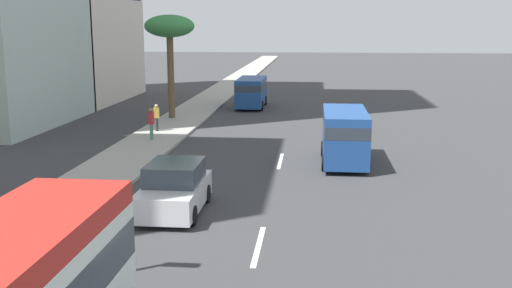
{
  "coord_description": "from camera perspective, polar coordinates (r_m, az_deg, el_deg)",
  "views": [
    {
      "loc": [
        -5.17,
        -1.5,
        6.24
      ],
      "look_at": [
        16.73,
        0.64,
        1.82
      ],
      "focal_mm": 41.87,
      "sensor_mm": 36.0,
      "label": 1
    }
  ],
  "objects": [
    {
      "name": "car_fourth",
      "position": [
        20.31,
        -7.8,
        -4.29
      ],
      "size": [
        4.0,
        1.95,
        1.69
      ],
      "rotation": [
        0.0,
        0.0,
        3.14
      ],
      "color": "silver",
      "rests_on": "ground_plane"
    },
    {
      "name": "lane_stripe_mid",
      "position": [
        17.34,
        0.25,
        -9.7
      ],
      "size": [
        3.2,
        0.16,
        0.01
      ],
      "primitive_type": "cube",
      "color": "silver",
      "rests_on": "ground_plane"
    },
    {
      "name": "van_second",
      "position": [
        45.5,
        -0.45,
        5.12
      ],
      "size": [
        5.2,
        2.08,
        2.23
      ],
      "rotation": [
        0.0,
        0.0,
        3.14
      ],
      "color": "#1E478C",
      "rests_on": "ground_plane"
    },
    {
      "name": "lane_stripe_far",
      "position": [
        27.72,
        2.34,
        -1.64
      ],
      "size": [
        3.2,
        0.16,
        0.01
      ],
      "primitive_type": "cube",
      "color": "silver",
      "rests_on": "ground_plane"
    },
    {
      "name": "van_third",
      "position": [
        27.29,
        8.47,
        1.0
      ],
      "size": [
        4.99,
        2.06,
        2.42
      ],
      "color": "#1E478C",
      "rests_on": "ground_plane"
    },
    {
      "name": "pedestrian_mid_block",
      "position": [
        35.09,
        -9.48,
        2.62
      ],
      "size": [
        0.3,
        0.36,
        1.55
      ],
      "rotation": [
        0.0,
        0.0,
        1.78
      ],
      "color": "#333338",
      "rests_on": "sidewalk_right"
    },
    {
      "name": "sidewalk_right",
      "position": [
        38.18,
        -7.62,
        1.98
      ],
      "size": [
        162.0,
        3.15,
        0.15
      ],
      "primitive_type": "cube",
      "color": "#9E9B93",
      "rests_on": "ground_plane"
    },
    {
      "name": "ground_plane",
      "position": [
        37.23,
        3.2,
        1.7
      ],
      "size": [
        198.0,
        198.0,
        0.0
      ],
      "primitive_type": "plane",
      "color": "#38383A"
    },
    {
      "name": "palm_tree",
      "position": [
        39.61,
        -8.26,
        10.8
      ],
      "size": [
        3.23,
        3.23,
        6.7
      ],
      "color": "brown",
      "rests_on": "sidewalk_right"
    },
    {
      "name": "pedestrian_near_lamp",
      "position": [
        32.42,
        -9.98,
        2.08
      ],
      "size": [
        0.34,
        0.26,
        1.72
      ],
      "rotation": [
        0.0,
        0.0,
        6.16
      ],
      "color": "#4C8C66",
      "rests_on": "sidewalk_right"
    }
  ]
}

